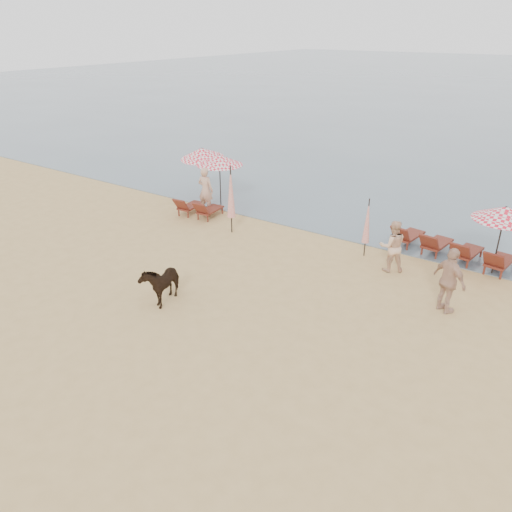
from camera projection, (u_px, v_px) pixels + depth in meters
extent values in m
plane|color=tan|center=(135.00, 373.00, 11.65)|extent=(120.00, 120.00, 0.00)
cube|color=maroon|center=(191.00, 206.00, 21.41)|extent=(0.70, 1.31, 0.07)
cube|color=maroon|center=(181.00, 205.00, 20.76)|extent=(0.62, 0.47, 0.55)
cube|color=maroon|center=(210.00, 210.00, 20.97)|extent=(0.70, 1.31, 0.07)
cube|color=maroon|center=(201.00, 209.00, 20.32)|extent=(0.62, 0.47, 0.55)
cube|color=maroon|center=(409.00, 235.00, 18.35)|extent=(0.83, 1.45, 0.08)
cube|color=maroon|center=(400.00, 234.00, 17.74)|extent=(0.70, 0.54, 0.60)
cube|color=maroon|center=(437.00, 243.00, 17.69)|extent=(0.83, 1.45, 0.08)
cube|color=maroon|center=(429.00, 242.00, 17.08)|extent=(0.70, 0.54, 0.60)
cube|color=maroon|center=(468.00, 252.00, 17.02)|extent=(0.83, 1.45, 0.08)
cube|color=maroon|center=(460.00, 251.00, 16.41)|extent=(0.70, 0.54, 0.60)
cube|color=maroon|center=(500.00, 261.00, 16.36)|extent=(0.83, 1.45, 0.08)
cube|color=maroon|center=(494.00, 261.00, 15.75)|extent=(0.70, 0.54, 0.60)
cylinder|color=black|center=(220.00, 183.00, 21.99)|extent=(0.05, 0.05, 2.12)
cone|color=red|center=(219.00, 160.00, 21.56)|extent=(2.02, 2.02, 0.43)
sphere|color=black|center=(219.00, 156.00, 21.48)|extent=(0.08, 0.08, 0.08)
cylinder|color=black|center=(203.00, 176.00, 22.84)|extent=(0.05, 0.05, 2.20)
cone|color=red|center=(202.00, 153.00, 22.39)|extent=(1.94, 1.98, 0.66)
sphere|color=black|center=(202.00, 149.00, 22.31)|extent=(0.08, 0.08, 0.08)
cylinder|color=black|center=(498.00, 244.00, 15.81)|extent=(0.05, 0.05, 2.15)
cone|color=red|center=(505.00, 213.00, 15.38)|extent=(1.91, 1.91, 0.43)
sphere|color=black|center=(506.00, 207.00, 15.30)|extent=(0.08, 0.08, 0.08)
cylinder|color=black|center=(231.00, 200.00, 18.99)|extent=(0.06, 0.06, 2.64)
cone|color=red|center=(231.00, 192.00, 18.85)|extent=(0.32, 0.32, 1.98)
cylinder|color=black|center=(367.00, 228.00, 17.12)|extent=(0.05, 0.05, 2.10)
cone|color=red|center=(367.00, 221.00, 17.01)|extent=(0.26, 0.26, 1.58)
imported|color=black|center=(161.00, 282.00, 14.48)|extent=(1.00, 1.56, 1.22)
imported|color=tan|center=(206.00, 190.00, 21.26)|extent=(0.75, 0.53, 1.96)
imported|color=#DBAB88|center=(392.00, 246.00, 16.14)|extent=(1.07, 1.02, 1.75)
imported|color=tan|center=(449.00, 281.00, 13.76)|extent=(1.22, 0.99, 1.94)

